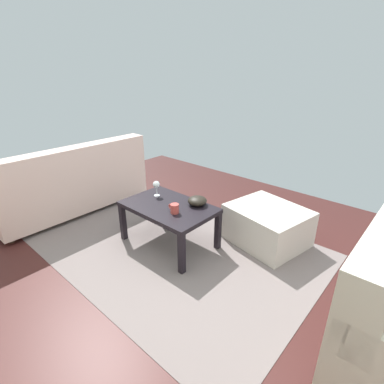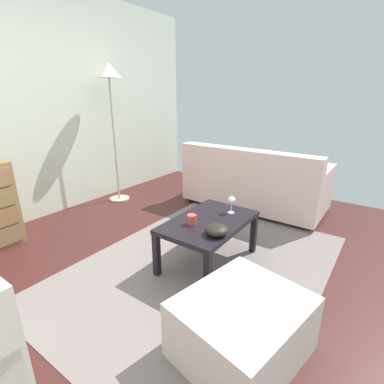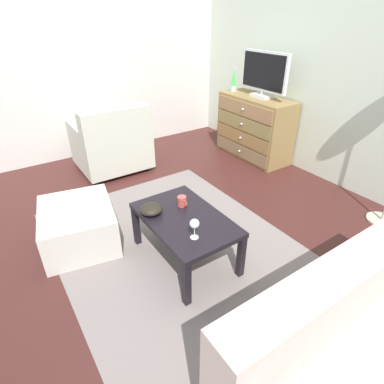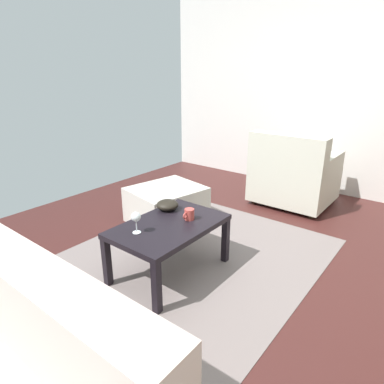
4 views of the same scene
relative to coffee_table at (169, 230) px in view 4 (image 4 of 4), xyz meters
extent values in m
cube|color=#3E1C1A|center=(-0.29, 0.20, -0.39)|extent=(5.36, 4.62, 0.05)
cube|color=silver|center=(-2.73, 0.20, 0.95)|extent=(0.12, 4.62, 2.64)
cube|color=slate|center=(-0.09, 0.00, -0.36)|extent=(2.60, 1.90, 0.01)
cube|color=black|center=(-0.40, 0.25, -0.18)|extent=(0.05, 0.05, 0.38)
cube|color=black|center=(0.40, 0.25, -0.18)|extent=(0.05, 0.05, 0.38)
cube|color=black|center=(-0.40, -0.25, -0.18)|extent=(0.05, 0.05, 0.38)
cube|color=black|center=(0.40, -0.25, -0.18)|extent=(0.05, 0.05, 0.38)
cube|color=black|center=(0.00, 0.00, 0.03)|extent=(0.87, 0.56, 0.04)
cylinder|color=silver|center=(0.25, -0.08, 0.06)|extent=(0.06, 0.06, 0.00)
cylinder|color=silver|center=(0.25, -0.08, 0.10)|extent=(0.01, 0.01, 0.09)
sphere|color=silver|center=(0.25, -0.08, 0.18)|extent=(0.07, 0.07, 0.07)
cylinder|color=#B3433D|center=(-0.16, 0.07, 0.10)|extent=(0.08, 0.08, 0.08)
torus|color=#B3433D|center=(-0.11, 0.07, 0.10)|extent=(0.05, 0.01, 0.05)
ellipsoid|color=black|center=(-0.19, -0.19, 0.09)|extent=(0.18, 0.18, 0.08)
cube|color=beige|center=(1.21, 0.24, 0.26)|extent=(0.20, 1.77, 0.40)
cylinder|color=#332319|center=(-2.34, 0.51, -0.34)|extent=(0.05, 0.05, 0.05)
cylinder|color=#332319|center=(-2.34, -0.18, -0.34)|extent=(0.05, 0.05, 0.05)
cylinder|color=#332319|center=(-1.70, 0.51, -0.34)|extent=(0.05, 0.05, 0.05)
cylinder|color=#332319|center=(-1.70, -0.18, -0.34)|extent=(0.05, 0.05, 0.05)
cube|color=#B8B6A6|center=(-2.02, 0.16, -0.13)|extent=(0.80, 0.85, 0.37)
cube|color=#B8B6A6|center=(-1.72, 0.16, 0.27)|extent=(0.20, 0.85, 0.44)
cube|color=#B8B6A6|center=(-2.02, 0.53, 0.15)|extent=(0.76, 0.12, 0.20)
cube|color=#B8B6A6|center=(-2.02, -0.20, 0.15)|extent=(0.76, 0.12, 0.20)
cube|color=beige|center=(-0.70, -0.67, -0.18)|extent=(0.80, 0.73, 0.37)
camera|label=1|loc=(-1.82, 1.71, 1.25)|focal=27.40mm
camera|label=2|loc=(-1.93, -1.19, 1.09)|focal=26.97mm
camera|label=3|loc=(1.69, -1.07, 1.46)|focal=29.10mm
camera|label=4|loc=(1.69, 1.54, 1.13)|focal=31.45mm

